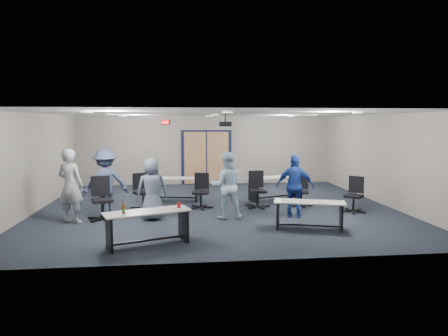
{
  "coord_description": "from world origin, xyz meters",
  "views": [
    {
      "loc": [
        -1.04,
        -11.28,
        2.45
      ],
      "look_at": [
        0.18,
        -0.3,
        1.18
      ],
      "focal_mm": 32.0,
      "sensor_mm": 36.0,
      "label": 1
    }
  ],
  "objects": [
    {
      "name": "table_front_right",
      "position": [
        1.9,
        -2.56,
        0.44
      ],
      "size": [
        1.69,
        0.98,
        0.65
      ],
      "rotation": [
        0.0,
        0.0,
        -0.3
      ],
      "color": "#A4A19A",
      "rests_on": "floor"
    },
    {
      "name": "chair_back_c",
      "position": [
        1.17,
        -0.12,
        0.52
      ],
      "size": [
        0.67,
        0.67,
        1.05
      ],
      "primitive_type": null,
      "rotation": [
        0.0,
        0.0,
        0.01
      ],
      "color": "black",
      "rests_on": "floor"
    },
    {
      "name": "chair_back_b",
      "position": [
        -0.46,
        -0.05,
        0.5
      ],
      "size": [
        0.74,
        0.74,
        1.0
      ],
      "primitive_type": null,
      "rotation": [
        0.0,
        0.0,
        -0.19
      ],
      "color": "black",
      "rests_on": "floor"
    },
    {
      "name": "table_back_right",
      "position": [
        1.96,
        0.99,
        0.5
      ],
      "size": [
        1.91,
        1.2,
        0.74
      ],
      "rotation": [
        0.0,
        0.0,
        0.36
      ],
      "color": "#A4A19A",
      "rests_on": "floor"
    },
    {
      "name": "front_wall",
      "position": [
        0.0,
        -4.5,
        1.35
      ],
      "size": [
        10.0,
        0.04,
        2.7
      ],
      "primitive_type": "cube",
      "color": "gray",
      "rests_on": "floor"
    },
    {
      "name": "ceiling",
      "position": [
        0.0,
        0.0,
        2.7
      ],
      "size": [
        10.0,
        9.0,
        0.04
      ],
      "primitive_type": "cube",
      "color": "silver",
      "rests_on": "back_wall"
    },
    {
      "name": "table_back_left",
      "position": [
        -1.29,
        1.21,
        0.49
      ],
      "size": [
        1.87,
        0.93,
        0.72
      ],
      "rotation": [
        0.0,
        0.0,
        -0.2
      ],
      "color": "#A4A19A",
      "rests_on": "floor"
    },
    {
      "name": "left_wall",
      "position": [
        -5.0,
        0.0,
        1.35
      ],
      "size": [
        0.04,
        9.0,
        2.7
      ],
      "primitive_type": "cube",
      "color": "gray",
      "rests_on": "floor"
    },
    {
      "name": "floor",
      "position": [
        0.0,
        0.0,
        0.0
      ],
      "size": [
        10.0,
        10.0,
        0.0
      ],
      "primitive_type": "plane",
      "color": "black",
      "rests_on": "ground"
    },
    {
      "name": "back_wall",
      "position": [
        0.0,
        4.5,
        1.35
      ],
      "size": [
        10.0,
        0.04,
        2.7
      ],
      "primitive_type": "cube",
      "color": "gray",
      "rests_on": "floor"
    },
    {
      "name": "person_navy",
      "position": [
        1.9,
        -1.41,
        0.82
      ],
      "size": [
        1.04,
        0.72,
        1.63
      ],
      "primitive_type": "imported",
      "rotation": [
        0.0,
        0.0,
        2.77
      ],
      "color": "navy",
      "rests_on": "floor"
    },
    {
      "name": "person_lightblue",
      "position": [
        0.13,
        -1.32,
        0.86
      ],
      "size": [
        0.85,
        0.68,
        1.71
      ],
      "primitive_type": "imported",
      "rotation": [
        0.0,
        0.0,
        3.11
      ],
      "color": "#AED0E7",
      "rests_on": "floor"
    },
    {
      "name": "chair_loose_left",
      "position": [
        -3.0,
        -1.16,
        0.55
      ],
      "size": [
        0.87,
        0.87,
        1.1
      ],
      "primitive_type": null,
      "rotation": [
        0.0,
        0.0,
        0.31
      ],
      "color": "black",
      "rests_on": "floor"
    },
    {
      "name": "table_front_left",
      "position": [
        -1.7,
        -3.36,
        0.48
      ],
      "size": [
        1.8,
        1.13,
        0.95
      ],
      "rotation": [
        0.0,
        0.0,
        0.35
      ],
      "color": "#A4A19A",
      "rests_on": "floor"
    },
    {
      "name": "person_back",
      "position": [
        -2.98,
        -0.71,
        0.89
      ],
      "size": [
        1.29,
        0.97,
        1.77
      ],
      "primitive_type": "imported",
      "rotation": [
        0.0,
        0.0,
        3.44
      ],
      "color": "#384264",
      "rests_on": "floor"
    },
    {
      "name": "chair_loose_right",
      "position": [
        3.66,
        -1.02,
        0.49
      ],
      "size": [
        0.87,
        0.87,
        0.98
      ],
      "primitive_type": null,
      "rotation": [
        0.0,
        0.0,
        -0.71
      ],
      "color": "black",
      "rests_on": "floor"
    },
    {
      "name": "person_gray",
      "position": [
        -3.7,
        -1.34,
        0.92
      ],
      "size": [
        0.78,
        0.65,
        1.83
      ],
      "primitive_type": "imported",
      "rotation": [
        0.0,
        0.0,
        2.78
      ],
      "color": "#979FA5",
      "rests_on": "floor"
    },
    {
      "name": "chair_back_d",
      "position": [
        2.47,
        -0.13,
        0.46
      ],
      "size": [
        0.72,
        0.72,
        0.93
      ],
      "primitive_type": null,
      "rotation": [
        0.0,
        0.0,
        -0.29
      ],
      "color": "black",
      "rests_on": "floor"
    },
    {
      "name": "ceiling_can_lights",
      "position": [
        0.0,
        0.25,
        2.67
      ],
      "size": [
        6.24,
        5.74,
        0.02
      ],
      "primitive_type": null,
      "color": "white",
      "rests_on": "ceiling"
    },
    {
      "name": "double_door",
      "position": [
        0.0,
        4.46,
        1.05
      ],
      "size": [
        2.0,
        0.07,
        2.2
      ],
      "color": "black",
      "rests_on": "back_wall"
    },
    {
      "name": "right_wall",
      "position": [
        5.0,
        0.0,
        1.35
      ],
      "size": [
        0.04,
        9.0,
        2.7
      ],
      "primitive_type": "cube",
      "color": "gray",
      "rests_on": "floor"
    },
    {
      "name": "ceiling_projector",
      "position": [
        0.3,
        0.5,
        2.4
      ],
      "size": [
        0.35,
        0.32,
        0.37
      ],
      "color": "black",
      "rests_on": "ceiling"
    },
    {
      "name": "chair_back_a",
      "position": [
        -2.1,
        0.06,
        0.51
      ],
      "size": [
        0.86,
        0.86,
        1.01
      ],
      "primitive_type": null,
      "rotation": [
        0.0,
        0.0,
        0.48
      ],
      "color": "black",
      "rests_on": "floor"
    },
    {
      "name": "exit_sign",
      "position": [
        -1.6,
        4.44,
        2.45
      ],
      "size": [
        0.32,
        0.07,
        0.18
      ],
      "color": "black",
      "rests_on": "back_wall"
    },
    {
      "name": "person_plaid",
      "position": [
        -1.75,
        -1.25,
        0.79
      ],
      "size": [
        0.82,
        0.58,
        1.58
      ],
      "primitive_type": "imported",
      "rotation": [
        0.0,
        0.0,
        3.25
      ],
      "color": "#515B6F",
      "rests_on": "floor"
    }
  ]
}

